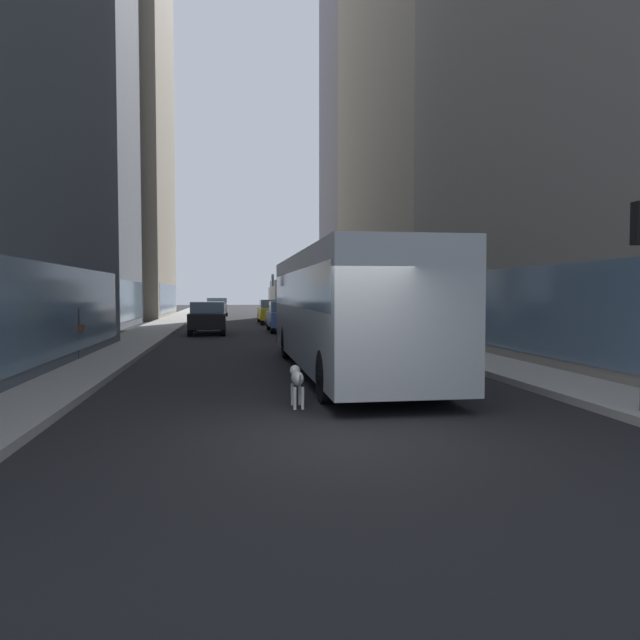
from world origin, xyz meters
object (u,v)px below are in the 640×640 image
dalmatian_dog (297,379)px  car_black_suv (208,317)px  box_truck (286,298)px  car_white_van (217,307)px  car_yellow_taxi (273,311)px  pedestrian_with_handbag (74,329)px  car_blue_hatchback (285,316)px  transit_bus (343,304)px

dalmatian_dog → car_black_suv: bearing=96.5°
box_truck → dalmatian_dog: bearing=-95.2°
car_black_suv → box_truck: 17.79m
box_truck → car_white_van: bearing=128.6°
car_yellow_taxi → dalmatian_dog: (-1.73, -28.92, -0.31)m
pedestrian_with_handbag → car_white_van: bearing=84.7°
car_yellow_taxi → car_blue_hatchback: 8.34m
dalmatian_dog → box_truck: bearing=84.8°
car_yellow_taxi → pedestrian_with_handbag: (-7.40, -21.57, 0.19)m
transit_bus → dalmatian_dog: 4.91m
car_blue_hatchback → dalmatian_dog: car_blue_hatchback is taller
car_white_van → pedestrian_with_handbag: bearing=-95.3°
transit_bus → car_black_suv: bearing=104.6°
car_white_van → car_yellow_taxi: (4.00, -14.76, 0.00)m
car_yellow_taxi → car_blue_hatchback: (-0.00, -8.34, -0.01)m
transit_bus → pedestrian_with_handbag: bearing=158.5°
pedestrian_with_handbag → car_black_suv: bearing=74.8°
pedestrian_with_handbag → car_yellow_taxi: bearing=71.1°
car_black_suv → car_yellow_taxi: (4.00, 9.11, 0.00)m
car_blue_hatchback → pedestrian_with_handbag: pedestrian_with_handbag is taller
dalmatian_dog → pedestrian_with_handbag: size_ratio=0.57×
car_white_van → dalmatian_dog: (2.27, -43.68, -0.31)m
box_truck → car_blue_hatchback: bearing=-95.7°
transit_bus → car_yellow_taxi: transit_bus is taller
car_black_suv → dalmatian_dog: (2.27, -19.81, -0.31)m
transit_bus → car_blue_hatchback: (0.00, 16.16, -0.96)m
car_white_van → box_truck: bearing=-51.4°
car_blue_hatchback → box_truck: 16.19m
box_truck → dalmatian_dog: box_truck is taller
car_white_van → dalmatian_dog: 43.74m
transit_bus → box_truck: same height
box_truck → pedestrian_with_handbag: 30.69m
car_black_suv → car_blue_hatchback: 4.07m
pedestrian_with_handbag → dalmatian_dog: bearing=-52.3°
car_white_van → box_truck: 9.01m
transit_bus → car_yellow_taxi: size_ratio=2.55×
car_white_van → car_blue_hatchback: bearing=-80.2°
car_blue_hatchback → pedestrian_with_handbag: size_ratio=2.34×
box_truck → dalmatian_dog: (-3.33, -36.67, -1.15)m
box_truck → pedestrian_with_handbag: (-9.00, -29.33, -0.65)m
car_white_van → box_truck: (5.60, -7.01, 0.84)m
dalmatian_dog → car_white_van: bearing=93.0°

